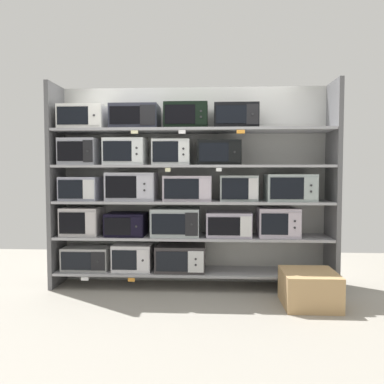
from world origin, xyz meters
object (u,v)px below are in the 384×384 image
Objects in this scene: microwave_6 at (228,224)px; microwave_7 at (278,222)px; microwave_15 at (172,152)px; microwave_5 at (176,222)px; microwave_8 at (82,189)px; microwave_20 at (236,117)px; microwave_0 at (87,258)px; microwave_3 at (82,221)px; microwave_18 at (135,118)px; microwave_12 at (290,188)px; microwave_14 at (126,152)px; microwave_13 at (81,152)px; shipping_carton at (309,289)px; microwave_1 at (133,257)px; microwave_9 at (132,186)px; microwave_16 at (219,153)px; microwave_11 at (238,188)px; microwave_2 at (181,257)px; microwave_10 at (188,188)px; microwave_4 at (127,224)px; microwave_17 at (84,118)px; microwave_19 at (186,117)px.

microwave_7 is at bearing -0.00° from microwave_6.
microwave_5 is at bearing 0.41° from microwave_15.
microwave_8 is 0.89× the size of microwave_20.
microwave_3 is at bearing 179.85° from microwave_0.
microwave_6 is 1.66m from microwave_18.
microwave_12 reaches higher than microwave_3.
microwave_0 is 0.99× the size of microwave_12.
microwave_18 is at bearing 180.00° from microwave_6.
microwave_3 is 0.95× the size of microwave_14.
shipping_carton is (2.55, -0.57, -1.42)m from microwave_13.
microwave_7 is at bearing 0.00° from microwave_1.
microwave_12 is (0.13, -0.00, 0.40)m from microwave_7.
microwave_9 is 1.22× the size of microwave_14.
microwave_5 is 1.29× the size of microwave_15.
microwave_16 is (1.63, 0.00, 0.42)m from microwave_8.
microwave_11 is (1.81, -0.00, 0.85)m from microwave_0.
microwave_16 is 0.46m from microwave_20.
microwave_8 is 0.43m from microwave_13.
microwave_13 is 1.87m from microwave_20.
microwave_16 is at bearing -0.02° from microwave_5.
microwave_5 reaches higher than microwave_2.
microwave_8 reaches higher than microwave_2.
microwave_18 is (-0.61, 0.00, 0.83)m from microwave_10.
microwave_3 is at bearing 179.99° from microwave_15.
microwave_4 is 0.98× the size of microwave_14.
microwave_3 is at bearing -180.00° from microwave_4.
microwave_3 is 1.82m from microwave_16.
microwave_8 is at bearing -180.00° from microwave_7.
microwave_18 reaches higher than microwave_6.
microwave_12 reaches higher than microwave_11.
microwave_12 is 2.54m from microwave_17.
microwave_9 is 0.66m from microwave_10.
microwave_3 is at bearing -180.00° from microwave_6.
microwave_11 is (1.86, -0.00, 0.01)m from microwave_8.
microwave_3 is 2.67m from shipping_carton.
microwave_16 is 0.94× the size of microwave_17.
microwave_14 is at bearing 0.02° from microwave_0.
microwave_4 is at bearing 0.01° from microwave_8.
microwave_14 reaches higher than microwave_2.
shipping_carton is (1.42, -0.57, -0.60)m from microwave_5.
microwave_6 is at bearing 0.01° from microwave_0.
microwave_3 is 1.75m from microwave_19.
microwave_15 is 0.87× the size of microwave_20.
shipping_carton is at bearing -35.59° from microwave_6.
microwave_7 is at bearing 0.00° from microwave_13.
microwave_19 is at bearing -0.00° from microwave_17.
microwave_7 is at bearing 0.01° from microwave_2.
microwave_4 is at bearing -179.96° from microwave_1.
microwave_3 is at bearing 179.99° from microwave_11.
microwave_12 is at bearing -0.01° from microwave_4.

